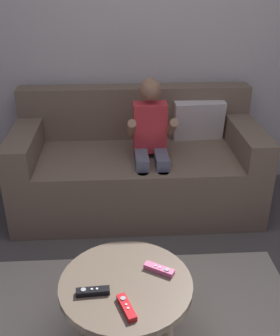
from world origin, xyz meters
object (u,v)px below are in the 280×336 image
object	(u,v)px
game_remote_black_center	(93,291)
game_remote_pink_near_edge	(159,269)
coffee_table	(126,293)
game_remote_red_far_corner	(126,307)
couch	(138,166)
person_seated_on_couch	(151,143)

from	to	relation	value
game_remote_black_center	game_remote_pink_near_edge	bearing A→B (deg)	22.36
coffee_table	game_remote_red_far_corner	size ratio (longest dim) A/B	4.04
couch	game_remote_red_far_corner	bearing A→B (deg)	-94.92
couch	game_remote_black_center	world-z (taller)	couch
couch	game_remote_black_center	distance (m)	1.41
game_remote_pink_near_edge	game_remote_red_far_corner	distance (m)	0.26
couch	game_remote_black_center	bearing A→B (deg)	-100.87
person_seated_on_couch	game_remote_pink_near_edge	size ratio (longest dim) A/B	7.10
person_seated_on_couch	coffee_table	bearing A→B (deg)	-100.19
game_remote_black_center	person_seated_on_couch	bearing A→B (deg)	74.07
person_seated_on_couch	game_remote_red_far_corner	size ratio (longest dim) A/B	6.81
coffee_table	game_remote_black_center	distance (m)	0.17
couch	game_remote_black_center	size ratio (longest dim) A/B	12.17
person_seated_on_couch	game_remote_black_center	distance (m)	1.26
person_seated_on_couch	game_remote_black_center	xyz separation A→B (m)	(-0.34, -1.20, -0.15)
couch	game_remote_black_center	xyz separation A→B (m)	(-0.26, -1.38, 0.11)
coffee_table	game_remote_black_center	size ratio (longest dim) A/B	4.11
person_seated_on_couch	coffee_table	size ratio (longest dim) A/B	1.69
coffee_table	game_remote_red_far_corner	world-z (taller)	game_remote_red_far_corner
game_remote_black_center	couch	bearing A→B (deg)	79.13
person_seated_on_couch	coffee_table	world-z (taller)	person_seated_on_couch
coffee_table	game_remote_black_center	world-z (taller)	game_remote_black_center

